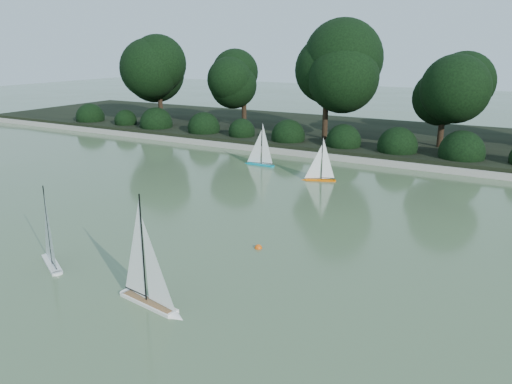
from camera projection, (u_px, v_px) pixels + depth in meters
ground at (244, 278)px, 8.07m from camera, size 80.00×80.00×0.00m
pond_coping at (391, 163)px, 15.57m from camera, size 40.00×0.35×0.18m
far_bank at (419, 141)px, 18.89m from camera, size 40.00×8.00×0.30m
tree_line at (454, 77)px, 16.30m from camera, size 26.31×3.93×4.39m
shrub_hedge at (399, 147)px, 16.22m from camera, size 29.10×1.10×1.10m
sailboat_white_a at (49, 251)px, 8.56m from camera, size 1.04×0.66×1.52m
sailboat_white_b at (152, 289)px, 7.13m from camera, size 1.31×0.39×1.78m
sailboat_orange at (318, 173)px, 13.85m from camera, size 0.96×0.47×1.34m
sailboat_teal at (258, 158)px, 15.66m from camera, size 1.08×0.19×1.48m
race_buoy at (258, 248)px, 9.28m from camera, size 0.14×0.14×0.14m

